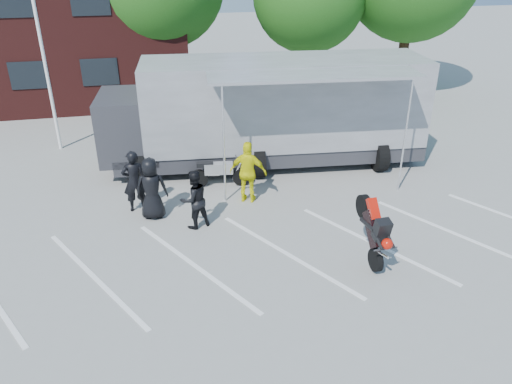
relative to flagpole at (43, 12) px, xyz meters
name	(u,v)px	position (x,y,z in m)	size (l,w,h in m)	color
ground	(290,278)	(6.24, -10.00, -5.05)	(100.00, 100.00, 0.00)	gray
parking_bay_lines	(280,255)	(6.24, -9.00, -5.05)	(18.00, 5.00, 0.01)	white
flagpole	(43,12)	(0.00, 0.00, 0.00)	(1.61, 0.12, 8.00)	white
transporter_truck	(269,163)	(7.37, -3.13, -5.05)	(11.73, 5.65, 3.73)	#999BA1
parked_motorcycle	(221,186)	(5.36, -4.65, -5.05)	(0.68, 2.04, 1.07)	#BCBCC1
stunt_bike_rider	(362,257)	(8.29, -9.56, -5.05)	(0.76, 1.61, 1.90)	black
spectator_leather_a	(152,189)	(3.15, -6.30, -4.13)	(0.90, 0.59, 1.84)	black
spectator_leather_b	(134,181)	(2.67, -5.74, -4.11)	(0.69, 0.45, 1.90)	black
spectator_leather_c	(194,199)	(4.28, -7.10, -4.19)	(0.83, 0.65, 1.72)	black
spectator_hivis	(248,172)	(6.05, -5.88, -4.08)	(1.14, 0.47, 1.94)	#EEEC0C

